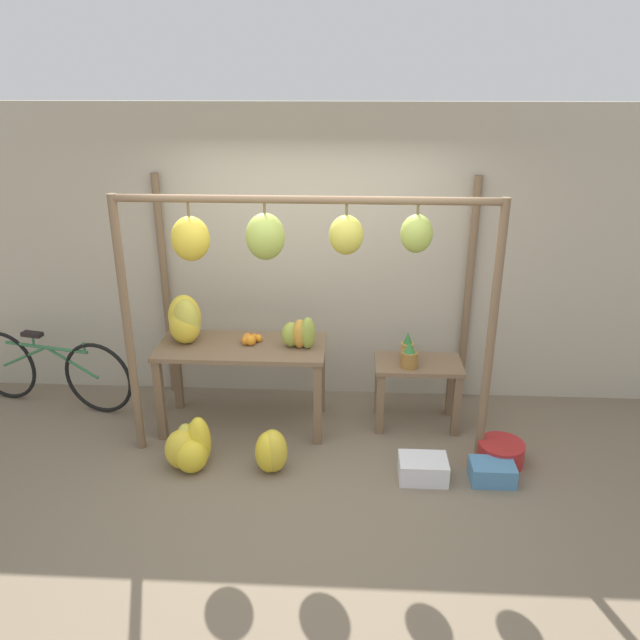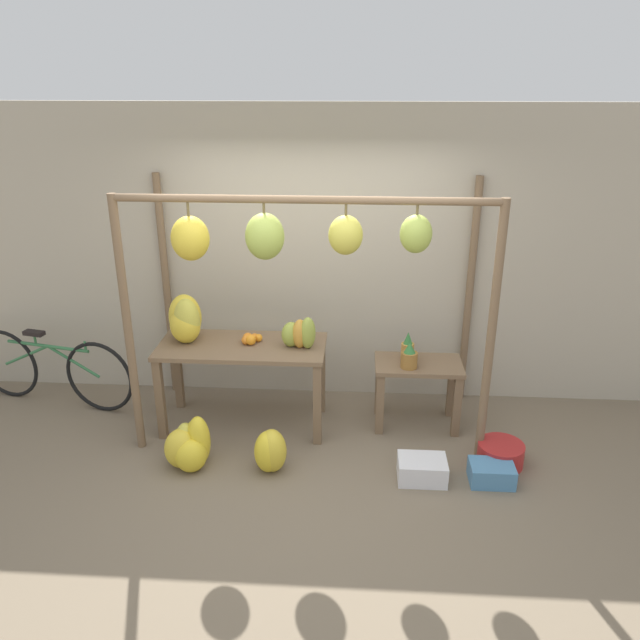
{
  "view_description": "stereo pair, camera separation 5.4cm",
  "coord_description": "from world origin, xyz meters",
  "px_view_note": "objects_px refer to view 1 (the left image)",
  "views": [
    {
      "loc": [
        0.35,
        -4.1,
        3.01
      ],
      "look_at": [
        0.08,
        0.87,
        1.05
      ],
      "focal_mm": 35.0,
      "sensor_mm": 36.0,
      "label": 1
    },
    {
      "loc": [
        0.4,
        -4.1,
        3.01
      ],
      "look_at": [
        0.08,
        0.87,
        1.05
      ],
      "focal_mm": 35.0,
      "sensor_mm": 36.0,
      "label": 2
    }
  ],
  "objects_px": {
    "orange_pile": "(250,339)",
    "papaya_pile": "(299,334)",
    "fruit_crate_purple": "(492,472)",
    "pineapple_cluster": "(408,353)",
    "parked_bicycle": "(50,370)",
    "banana_pile_ground_right": "(271,451)",
    "fruit_crate_white": "(423,469)",
    "blue_bucket": "(501,453)",
    "banana_pile_on_table": "(185,321)",
    "banana_pile_ground_left": "(191,447)"
  },
  "relations": [
    {
      "from": "banana_pile_on_table",
      "to": "fruit_crate_purple",
      "type": "xyz_separation_m",
      "value": [
        2.6,
        -0.82,
        -0.91
      ]
    },
    {
      "from": "pineapple_cluster",
      "to": "blue_bucket",
      "type": "height_order",
      "value": "pineapple_cluster"
    },
    {
      "from": "parked_bicycle",
      "to": "pineapple_cluster",
      "type": "bearing_deg",
      "value": -3.23
    },
    {
      "from": "banana_pile_ground_right",
      "to": "fruit_crate_purple",
      "type": "height_order",
      "value": "banana_pile_ground_right"
    },
    {
      "from": "parked_bicycle",
      "to": "fruit_crate_purple",
      "type": "distance_m",
      "value": 4.16
    },
    {
      "from": "pineapple_cluster",
      "to": "parked_bicycle",
      "type": "relative_size",
      "value": 0.17
    },
    {
      "from": "fruit_crate_white",
      "to": "pineapple_cluster",
      "type": "bearing_deg",
      "value": 95.72
    },
    {
      "from": "blue_bucket",
      "to": "papaya_pile",
      "type": "relative_size",
      "value": 1.07
    },
    {
      "from": "orange_pile",
      "to": "blue_bucket",
      "type": "relative_size",
      "value": 0.46
    },
    {
      "from": "orange_pile",
      "to": "pineapple_cluster",
      "type": "bearing_deg",
      "value": 1.31
    },
    {
      "from": "banana_pile_ground_right",
      "to": "fruit_crate_purple",
      "type": "xyz_separation_m",
      "value": [
        1.76,
        -0.05,
        -0.1
      ]
    },
    {
      "from": "pineapple_cluster",
      "to": "parked_bicycle",
      "type": "distance_m",
      "value": 3.42
    },
    {
      "from": "parked_bicycle",
      "to": "fruit_crate_purple",
      "type": "relative_size",
      "value": 5.02
    },
    {
      "from": "fruit_crate_white",
      "to": "papaya_pile",
      "type": "xyz_separation_m",
      "value": [
        -1.04,
        0.73,
        0.84
      ]
    },
    {
      "from": "pineapple_cluster",
      "to": "fruit_crate_purple",
      "type": "xyz_separation_m",
      "value": [
        0.63,
        -0.83,
        -0.64
      ]
    },
    {
      "from": "banana_pile_ground_left",
      "to": "pineapple_cluster",
      "type": "bearing_deg",
      "value": 22.54
    },
    {
      "from": "orange_pile",
      "to": "blue_bucket",
      "type": "height_order",
      "value": "orange_pile"
    },
    {
      "from": "blue_bucket",
      "to": "fruit_crate_white",
      "type": "bearing_deg",
      "value": -159.18
    },
    {
      "from": "blue_bucket",
      "to": "banana_pile_ground_left",
      "type": "bearing_deg",
      "value": -176.15
    },
    {
      "from": "orange_pile",
      "to": "blue_bucket",
      "type": "distance_m",
      "value": 2.34
    },
    {
      "from": "banana_pile_on_table",
      "to": "papaya_pile",
      "type": "relative_size",
      "value": 1.18
    },
    {
      "from": "banana_pile_ground_right",
      "to": "blue_bucket",
      "type": "distance_m",
      "value": 1.9
    },
    {
      "from": "fruit_crate_white",
      "to": "papaya_pile",
      "type": "bearing_deg",
      "value": 144.96
    },
    {
      "from": "fruit_crate_white",
      "to": "fruit_crate_purple",
      "type": "xyz_separation_m",
      "value": [
        0.55,
        -0.0,
        -0.01
      ]
    },
    {
      "from": "banana_pile_on_table",
      "to": "pineapple_cluster",
      "type": "bearing_deg",
      "value": 0.48
    },
    {
      "from": "pineapple_cluster",
      "to": "fruit_crate_white",
      "type": "distance_m",
      "value": 1.05
    },
    {
      "from": "fruit_crate_purple",
      "to": "banana_pile_on_table",
      "type": "bearing_deg",
      "value": 162.58
    },
    {
      "from": "orange_pile",
      "to": "fruit_crate_purple",
      "type": "distance_m",
      "value": 2.31
    },
    {
      "from": "banana_pile_on_table",
      "to": "fruit_crate_purple",
      "type": "relative_size",
      "value": 1.21
    },
    {
      "from": "orange_pile",
      "to": "fruit_crate_white",
      "type": "height_order",
      "value": "orange_pile"
    },
    {
      "from": "fruit_crate_purple",
      "to": "orange_pile",
      "type": "bearing_deg",
      "value": 158.48
    },
    {
      "from": "orange_pile",
      "to": "banana_pile_ground_left",
      "type": "height_order",
      "value": "orange_pile"
    },
    {
      "from": "banana_pile_ground_right",
      "to": "fruit_crate_purple",
      "type": "relative_size",
      "value": 1.07
    },
    {
      "from": "banana_pile_ground_right",
      "to": "fruit_crate_purple",
      "type": "bearing_deg",
      "value": -1.48
    },
    {
      "from": "orange_pile",
      "to": "fruit_crate_purple",
      "type": "xyz_separation_m",
      "value": [
        2.03,
        -0.8,
        -0.76
      ]
    },
    {
      "from": "banana_pile_on_table",
      "to": "banana_pile_ground_right",
      "type": "height_order",
      "value": "banana_pile_on_table"
    },
    {
      "from": "pineapple_cluster",
      "to": "parked_bicycle",
      "type": "height_order",
      "value": "pineapple_cluster"
    },
    {
      "from": "parked_bicycle",
      "to": "papaya_pile",
      "type": "relative_size",
      "value": 4.91
    },
    {
      "from": "banana_pile_ground_left",
      "to": "banana_pile_on_table",
      "type": "bearing_deg",
      "value": 102.92
    },
    {
      "from": "orange_pile",
      "to": "papaya_pile",
      "type": "height_order",
      "value": "papaya_pile"
    },
    {
      "from": "banana_pile_ground_left",
      "to": "papaya_pile",
      "type": "distance_m",
      "value": 1.3
    },
    {
      "from": "orange_pile",
      "to": "fruit_crate_white",
      "type": "relative_size",
      "value": 0.46
    },
    {
      "from": "pineapple_cluster",
      "to": "parked_bicycle",
      "type": "bearing_deg",
      "value": 176.77
    },
    {
      "from": "banana_pile_ground_right",
      "to": "fruit_crate_white",
      "type": "relative_size",
      "value": 0.97
    },
    {
      "from": "fruit_crate_white",
      "to": "blue_bucket",
      "type": "xyz_separation_m",
      "value": [
        0.67,
        0.25,
        0.0
      ]
    },
    {
      "from": "pineapple_cluster",
      "to": "papaya_pile",
      "type": "bearing_deg",
      "value": -174.09
    },
    {
      "from": "parked_bicycle",
      "to": "banana_pile_ground_right",
      "type": "bearing_deg",
      "value": -23.46
    },
    {
      "from": "banana_pile_on_table",
      "to": "fruit_crate_purple",
      "type": "height_order",
      "value": "banana_pile_on_table"
    },
    {
      "from": "pineapple_cluster",
      "to": "fruit_crate_purple",
      "type": "relative_size",
      "value": 0.88
    },
    {
      "from": "pineapple_cluster",
      "to": "fruit_crate_purple",
      "type": "distance_m",
      "value": 1.23
    }
  ]
}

